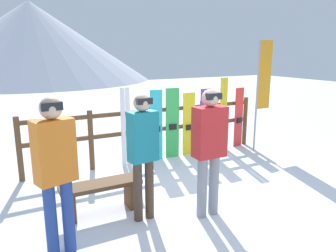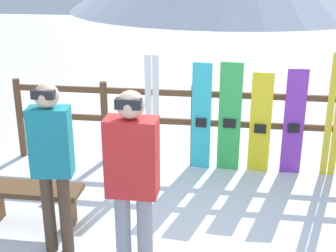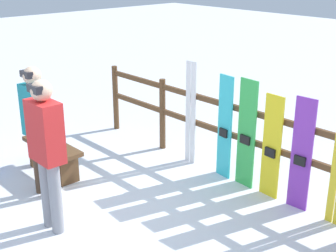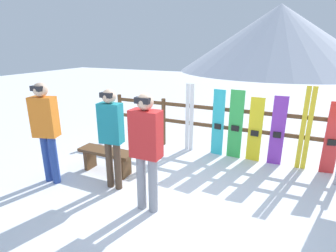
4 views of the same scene
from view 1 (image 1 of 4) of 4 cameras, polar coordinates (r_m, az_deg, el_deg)
ground_plane at (r=5.38m, az=7.03°, el=-12.37°), size 40.00×40.00×0.00m
mountain_backdrop at (r=28.27m, az=-22.70°, el=13.47°), size 18.00×18.00×6.00m
fence at (r=6.92m, az=-3.00°, el=-0.33°), size 5.23×0.10×1.18m
bench at (r=4.85m, az=-11.57°, el=-11.07°), size 1.14×0.36×0.47m
person_teal at (r=4.38m, az=-4.39°, el=-3.64°), size 0.41×0.26×1.76m
person_orange at (r=3.79m, az=-19.02°, el=-6.45°), size 0.47×0.34×1.83m
person_red at (r=4.50m, az=7.19°, el=-3.08°), size 0.44×0.24×1.81m
ski_pair_white at (r=6.64m, az=-7.38°, el=-0.16°), size 0.20×0.02×1.59m
snowboard_cyan at (r=6.90m, az=-2.05°, el=0.06°), size 0.27×0.08×1.51m
snowboard_green at (r=7.07m, az=0.77°, el=0.45°), size 0.31×0.07×1.52m
snowboard_yellow at (r=7.29m, az=3.64°, el=0.31°), size 0.29×0.07×1.40m
snowboard_purple at (r=7.52m, az=6.51°, el=0.88°), size 0.28×0.07×1.46m
ski_pair_yellow at (r=7.79m, az=9.59°, el=2.09°), size 0.19×0.02×1.69m
snowboard_red at (r=8.10m, az=12.21°, el=1.45°), size 0.26×0.08×1.43m
rental_flag at (r=7.77m, az=16.02°, el=7.13°), size 0.40×0.04×2.52m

